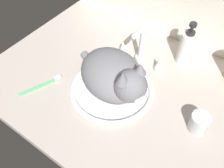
{
  "coord_description": "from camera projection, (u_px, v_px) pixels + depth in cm",
  "views": [
    {
      "loc": [
        31.37,
        -51.52,
        75.5
      ],
      "look_at": [
        -2.35,
        -4.69,
        7.0
      ],
      "focal_mm": 39.28,
      "sensor_mm": 36.0,
      "label": 1
    }
  ],
  "objects": [
    {
      "name": "countertop",
      "position": [
        124.0,
        88.0,
        0.95
      ],
      "size": [
        106.69,
        74.01,
        3.0
      ],
      "primitive_type": "cube",
      "color": "#ADA399",
      "rests_on": "ground"
    },
    {
      "name": "faucet",
      "position": [
        140.0,
        49.0,
        0.97
      ],
      "size": [
        20.56,
        9.67,
        18.26
      ],
      "color": "silver",
      "rests_on": "countertop"
    },
    {
      "name": "cat",
      "position": [
        115.0,
        77.0,
        0.84
      ],
      "size": [
        35.35,
        27.69,
        18.94
      ],
      "color": "slate",
      "rests_on": "sink_basin"
    },
    {
      "name": "sink_basin",
      "position": [
        112.0,
        89.0,
        0.92
      ],
      "size": [
        31.62,
        31.62,
        2.02
      ],
      "color": "white",
      "rests_on": "countertop"
    },
    {
      "name": "toothbrush",
      "position": [
        42.0,
        85.0,
        0.94
      ],
      "size": [
        7.54,
        16.09,
        1.7
      ],
      "color": "#3FB266",
      "rests_on": "countertop"
    },
    {
      "name": "backsplash_wall",
      "position": [
        175.0,
        11.0,
        1.05
      ],
      "size": [
        106.69,
        2.4,
        30.96
      ],
      "primitive_type": "cube",
      "color": "silver",
      "rests_on": "ground"
    },
    {
      "name": "soap_pump_bottle",
      "position": [
        186.0,
        47.0,
        0.97
      ],
      "size": [
        6.26,
        6.26,
        18.87
      ],
      "color": "silver",
      "rests_on": "countertop"
    },
    {
      "name": "metal_jar",
      "position": [
        199.0,
        122.0,
        0.8
      ],
      "size": [
        6.46,
        6.46,
        6.63
      ],
      "color": "#B2B5BA",
      "rests_on": "countertop"
    }
  ]
}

